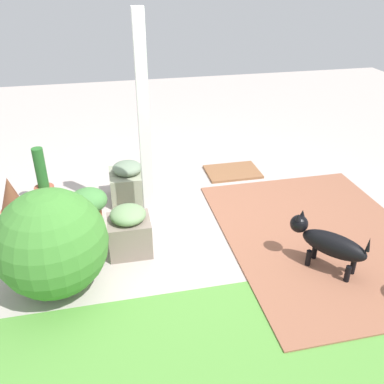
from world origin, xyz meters
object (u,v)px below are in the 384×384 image
at_px(terracotta_pot_tall, 44,186).
at_px(porch_pillar, 144,126).
at_px(stone_planter_mid, 129,230).
at_px(doormat, 233,172).
at_px(dog, 328,243).
at_px(stone_planter_nearest, 128,182).
at_px(round_shrub, 52,243).
at_px(terracotta_pot_spiky, 13,206).
at_px(terracotta_pot_broad, 89,205).

bearing_deg(terracotta_pot_tall, porch_pillar, 153.93).
distance_m(stone_planter_mid, doormat, 1.95).
bearing_deg(dog, stone_planter_mid, -20.84).
bearing_deg(stone_planter_nearest, stone_planter_mid, 85.71).
xyz_separation_m(porch_pillar, doormat, (-1.16, -0.85, -0.99)).
relative_size(round_shrub, dog, 1.44).
height_order(stone_planter_mid, dog, dog).
bearing_deg(dog, round_shrub, -6.44).
xyz_separation_m(terracotta_pot_spiky, doormat, (-2.45, -0.76, -0.26)).
bearing_deg(terracotta_pot_broad, stone_planter_nearest, -131.40).
distance_m(round_shrub, terracotta_pot_broad, 0.91).
height_order(dog, doormat, dog).
bearing_deg(terracotta_pot_spiky, doormat, -162.76).
distance_m(stone_planter_nearest, doormat, 1.39).
bearing_deg(terracotta_pot_broad, stone_planter_mid, 125.17).
bearing_deg(terracotta_pot_spiky, terracotta_pot_tall, -119.24).
height_order(porch_pillar, terracotta_pot_spiky, porch_pillar).
height_order(round_shrub, terracotta_pot_broad, round_shrub).
height_order(terracotta_pot_tall, terracotta_pot_spiky, terracotta_pot_tall).
relative_size(stone_planter_nearest, dog, 0.75).
xyz_separation_m(terracotta_pot_broad, doormat, (-1.74, -0.86, -0.23)).
height_order(stone_planter_mid, doormat, stone_planter_mid).
height_order(porch_pillar, terracotta_pot_tall, porch_pillar).
relative_size(porch_pillar, round_shrub, 2.34).
distance_m(porch_pillar, terracotta_pot_spiky, 1.49).
relative_size(terracotta_pot_broad, terracotta_pot_spiky, 0.71).
distance_m(porch_pillar, stone_planter_mid, 0.96).
xyz_separation_m(terracotta_pot_broad, dog, (-1.95, 1.11, 0.03)).
distance_m(terracotta_pot_spiky, dog, 2.92).
bearing_deg(stone_planter_mid, porch_pillar, -114.93).
xyz_separation_m(terracotta_pot_broad, terracotta_pot_spiky, (0.71, -0.10, 0.03)).
bearing_deg(porch_pillar, stone_planter_mid, 65.07).
distance_m(terracotta_pot_tall, doormat, 2.25).
bearing_deg(terracotta_pot_tall, doormat, -171.47).
relative_size(stone_planter_nearest, terracotta_pot_spiky, 0.78).
height_order(round_shrub, terracotta_pot_spiky, round_shrub).
bearing_deg(dog, terracotta_pot_broad, -29.52).
bearing_deg(stone_planter_mid, terracotta_pot_tall, -51.43).
xyz_separation_m(terracotta_pot_tall, dog, (-2.42, 1.63, 0.03)).
xyz_separation_m(stone_planter_nearest, terracotta_pot_tall, (0.89, -0.05, 0.03)).
relative_size(terracotta_pot_broad, doormat, 0.62).
bearing_deg(stone_planter_mid, terracotta_pot_spiky, -29.34).
distance_m(round_shrub, terracotta_pot_spiky, 1.07).
bearing_deg(stone_planter_nearest, terracotta_pot_tall, -3.13).
relative_size(stone_planter_nearest, round_shrub, 0.52).
distance_m(terracotta_pot_broad, doormat, 1.96).
height_order(stone_planter_mid, round_shrub, round_shrub).
bearing_deg(porch_pillar, round_shrub, 45.82).
relative_size(stone_planter_nearest, terracotta_pot_tall, 0.67).
relative_size(stone_planter_nearest, doormat, 0.68).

